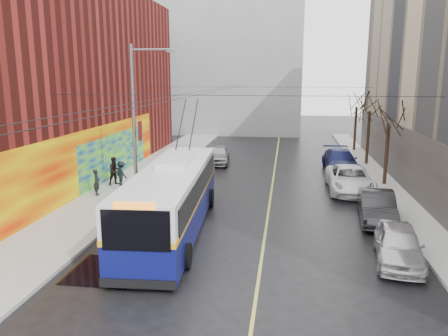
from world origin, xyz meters
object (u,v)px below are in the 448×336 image
(streetlight_pole, at_px, (136,119))
(tree_near, at_px, (390,112))
(pedestrian_a, at_px, (97,182))
(parked_car_b, at_px, (377,207))
(pedestrian_b, at_px, (115,171))
(trolleybus, at_px, (173,198))
(pedestrian_c, at_px, (121,173))
(following_car, at_px, (218,155))
(parked_car_d, at_px, (340,161))
(parked_car_c, at_px, (350,179))
(tree_mid, at_px, (370,102))
(tree_far, at_px, (357,99))
(parked_car_a, at_px, (399,244))

(streetlight_pole, distance_m, tree_near, 16.28)
(pedestrian_a, bearing_deg, parked_car_b, -111.76)
(streetlight_pole, distance_m, pedestrian_b, 5.66)
(trolleybus, distance_m, pedestrian_c, 9.33)
(trolleybus, relative_size, following_car, 2.77)
(trolleybus, xyz_separation_m, parked_car_d, (9.43, 14.98, -0.82))
(tree_near, distance_m, parked_car_b, 9.09)
(tree_near, height_order, parked_car_c, tree_near)
(parked_car_c, distance_m, pedestrian_b, 15.38)
(following_car, bearing_deg, pedestrian_b, -127.78)
(parked_car_c, bearing_deg, parked_car_d, 88.74)
(pedestrian_b, xyz_separation_m, pedestrian_c, (0.56, -0.30, -0.10))
(tree_near, bearing_deg, parked_car_d, 119.40)
(pedestrian_c, bearing_deg, pedestrian_a, 112.99)
(following_car, bearing_deg, tree_mid, 0.36)
(streetlight_pole, xyz_separation_m, parked_car_b, (13.14, -1.81, -4.07))
(parked_car_d, bearing_deg, trolleybus, -124.95)
(parked_car_c, bearing_deg, trolleybus, -137.21)
(parked_car_b, bearing_deg, pedestrian_b, 167.66)
(tree_far, height_order, pedestrian_c, tree_far)
(pedestrian_c, bearing_deg, tree_near, -132.99)
(streetlight_pole, height_order, trolleybus, streetlight_pole)
(parked_car_d, bearing_deg, tree_mid, 44.66)
(trolleybus, distance_m, pedestrian_a, 7.95)
(tree_near, xyz_separation_m, tree_far, (0.00, 14.00, 0.17))
(parked_car_b, height_order, following_car, following_car)
(trolleybus, bearing_deg, parked_car_a, -16.23)
(parked_car_b, height_order, parked_car_c, parked_car_c)
(tree_far, height_order, following_car, tree_far)
(parked_car_c, height_order, following_car, parked_car_c)
(tree_mid, xyz_separation_m, parked_car_c, (-2.56, -8.96, -4.44))
(parked_car_c, bearing_deg, pedestrian_a, -166.97)
(pedestrian_a, relative_size, pedestrian_b, 0.87)
(tree_mid, xyz_separation_m, pedestrian_a, (-17.96, -12.57, -4.30))
(tree_near, xyz_separation_m, pedestrian_b, (-17.91, -2.81, -3.89))
(streetlight_pole, distance_m, parked_car_c, 13.81)
(tree_far, bearing_deg, tree_near, -90.00)
(parked_car_d, relative_size, pedestrian_a, 3.55)
(parked_car_c, distance_m, pedestrian_c, 14.83)
(streetlight_pole, distance_m, pedestrian_c, 5.31)
(tree_near, xyz_separation_m, trolleybus, (-11.87, -10.64, -3.32))
(pedestrian_b, relative_size, pedestrian_c, 1.13)
(tree_mid, distance_m, parked_car_b, 15.60)
(streetlight_pole, xyz_separation_m, parked_car_a, (13.01, -6.84, -4.11))
(streetlight_pole, distance_m, following_car, 12.85)
(streetlight_pole, bearing_deg, parked_car_c, 17.82)
(tree_mid, height_order, pedestrian_a, tree_mid)
(tree_far, distance_m, pedestrian_c, 24.72)
(tree_near, bearing_deg, streetlight_pole, -158.38)
(streetlight_pole, relative_size, parked_car_b, 1.91)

